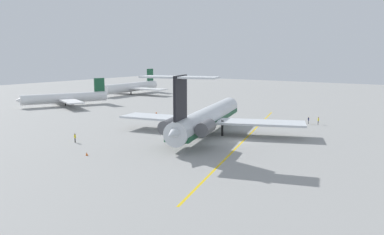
% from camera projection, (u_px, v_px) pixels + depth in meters
% --- Properties ---
extents(ground, '(335.30, 335.30, 0.00)m').
position_uv_depth(ground, '(241.00, 142.00, 75.55)').
color(ground, gray).
extents(main_jetliner, '(43.23, 38.75, 12.83)m').
position_uv_depth(main_jetliner, '(206.00, 118.00, 81.35)').
color(main_jetliner, silver).
rests_on(main_jetliner, ground).
extents(airliner_mid_right, '(26.67, 26.91, 8.39)m').
position_uv_depth(airliner_mid_right, '(63.00, 98.00, 127.20)').
color(airliner_mid_right, white).
rests_on(airliner_mid_right, ground).
extents(airliner_far_right, '(33.12, 32.73, 9.90)m').
position_uv_depth(airliner_far_right, '(129.00, 87.00, 163.20)').
color(airliner_far_right, white).
rests_on(airliner_far_right, ground).
extents(ground_crew_near_nose, '(0.39, 0.28, 1.73)m').
position_uv_depth(ground_crew_near_nose, '(309.00, 119.00, 94.41)').
color(ground_crew_near_nose, black).
rests_on(ground_crew_near_nose, ground).
extents(ground_crew_near_tail, '(0.46, 0.29, 1.81)m').
position_uv_depth(ground_crew_near_tail, '(318.00, 120.00, 93.67)').
color(ground_crew_near_tail, black).
rests_on(ground_crew_near_tail, ground).
extents(ground_crew_portside, '(0.43, 0.28, 1.72)m').
position_uv_depth(ground_crew_portside, '(75.00, 137.00, 74.55)').
color(ground_crew_portside, black).
rests_on(ground_crew_portside, ground).
extents(safety_cone_nose, '(0.40, 0.40, 0.55)m').
position_uv_depth(safety_cone_nose, '(87.00, 154.00, 65.16)').
color(safety_cone_nose, '#EA590F').
rests_on(safety_cone_nose, ground).
extents(safety_cone_wingtip, '(0.40, 0.40, 0.55)m').
position_uv_depth(safety_cone_wingtip, '(156.00, 113.00, 111.02)').
color(safety_cone_wingtip, '#EA590F').
rests_on(safety_cone_wingtip, ground).
extents(taxiway_centreline, '(72.23, 20.39, 0.01)m').
position_uv_depth(taxiway_centreline, '(246.00, 138.00, 78.27)').
color(taxiway_centreline, gold).
rests_on(taxiway_centreline, ground).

